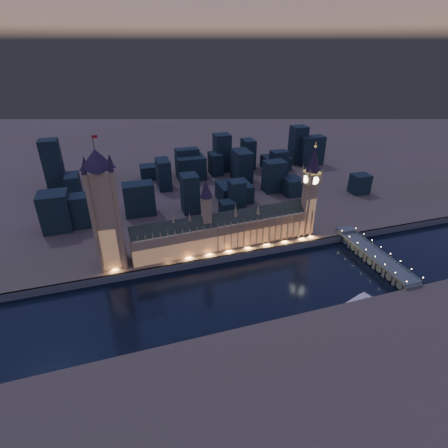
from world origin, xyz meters
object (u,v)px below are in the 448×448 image
object	(u,v)px
westminster_bridge	(372,256)
victoria_tower	(104,205)
river_boat	(355,303)
elizabeth_tower	(311,184)
palace_of_westminster	(224,230)

from	to	relation	value
westminster_bridge	victoria_tower	bearing A→B (deg)	165.99
westminster_bridge	river_boat	bearing A→B (deg)	-137.72
victoria_tower	elizabeth_tower	size ratio (longest dim) A/B	1.21
victoria_tower	westminster_bridge	world-z (taller)	victoria_tower
victoria_tower	westminster_bridge	bearing A→B (deg)	-14.01
elizabeth_tower	river_boat	world-z (taller)	elizabeth_tower
palace_of_westminster	westminster_bridge	world-z (taller)	palace_of_westminster
elizabeth_tower	westminster_bridge	xyz separation A→B (m)	(44.08, -65.36, -61.69)
elizabeth_tower	river_boat	distance (m)	137.86
palace_of_westminster	elizabeth_tower	distance (m)	108.87
palace_of_westminster	victoria_tower	size ratio (longest dim) A/B	1.56
palace_of_westminster	westminster_bridge	distance (m)	160.11
river_boat	elizabeth_tower	bearing A→B (deg)	82.44
palace_of_westminster	westminster_bridge	size ratio (longest dim) A/B	1.79
westminster_bridge	river_boat	xyz separation A→B (m)	(-60.00, -54.56, -4.43)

